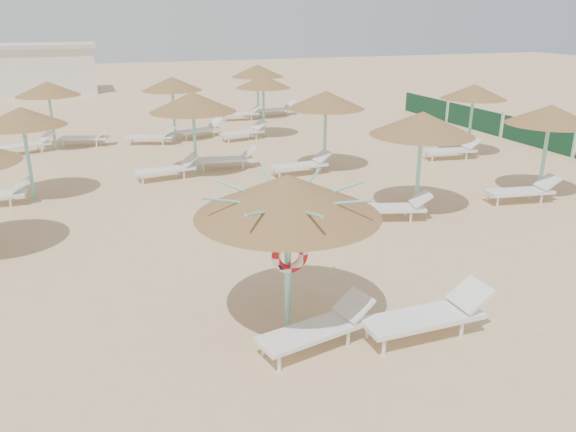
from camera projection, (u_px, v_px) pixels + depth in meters
name	position (u px, v px, depth m)	size (l,w,h in m)	color
ground	(306.00, 332.00, 9.44)	(120.00, 120.00, 0.00)	#D6B282
main_palapa	(288.00, 196.00, 8.86)	(3.01, 3.01, 2.69)	#7DDAC2
lounger_main_a	(320.00, 327.00, 8.95)	(2.05, 0.99, 0.72)	white
lounger_main_b	(430.00, 314.00, 9.25)	(2.21, 0.69, 0.80)	white
palapa_field	(247.00, 100.00, 19.22)	(19.61, 18.33, 2.71)	#7DDAC2
service_hut	(32.00, 69.00, 37.91)	(8.40, 4.40, 3.25)	silver
windbreak_fence	(537.00, 135.00, 22.60)	(0.08, 19.84, 1.10)	#1A4E34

